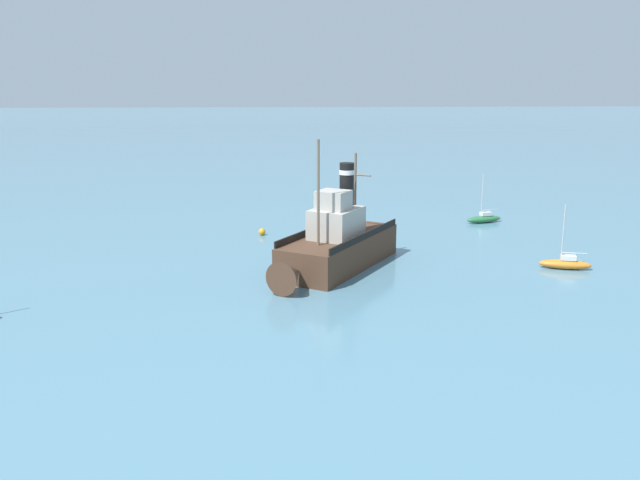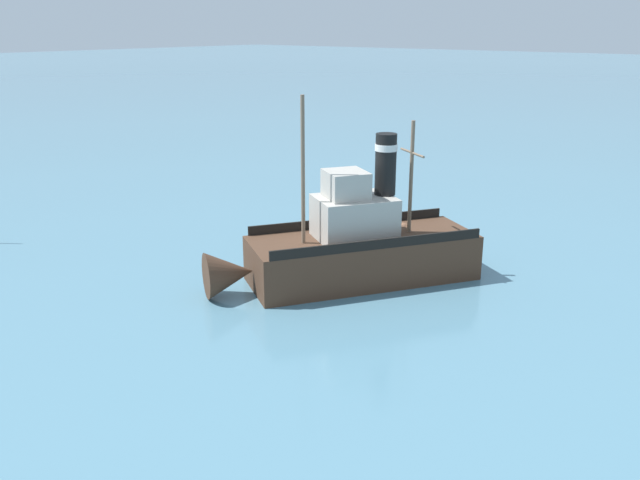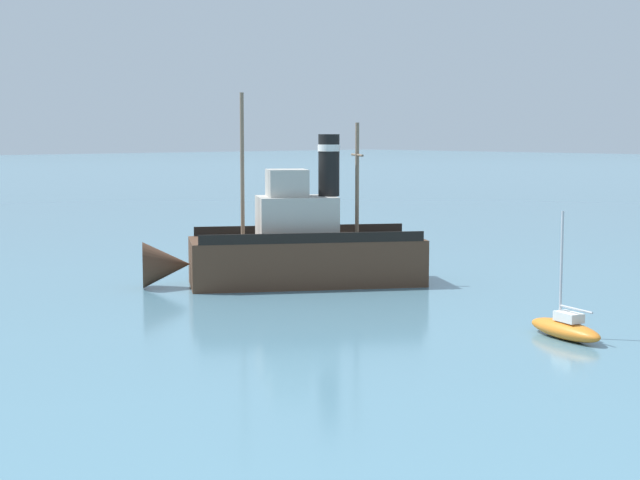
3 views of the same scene
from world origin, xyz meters
The scene contains 3 objects.
ground_plane centered at (0.00, 0.00, 0.00)m, with size 600.00×600.00×0.00m, color teal.
old_tugboat centered at (-0.43, 2.85, 1.83)m, with size 10.48×14.01×9.90m.
mooring_buoy centered at (5.36, -8.74, 0.32)m, with size 0.63×0.63×0.63m, color orange.
Camera 2 is at (-20.46, 30.32, 13.17)m, focal length 38.00 mm.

